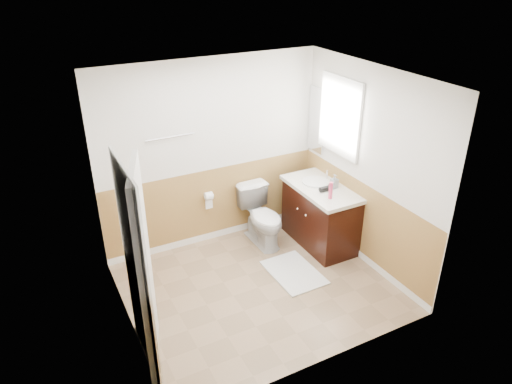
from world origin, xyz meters
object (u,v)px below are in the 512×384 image
bath_mat (294,272)px  vanity_cabinet (320,217)px  lotion_bottle (331,190)px  toilet (263,217)px  soap_dispenser (334,181)px

bath_mat → vanity_cabinet: (0.68, 0.46, 0.39)m
bath_mat → lotion_bottle: bearing=13.9°
vanity_cabinet → lotion_bottle: (-0.10, -0.32, 0.56)m
toilet → bath_mat: bearing=-90.8°
toilet → lotion_bottle: lotion_bottle is taller
toilet → lotion_bottle: 1.06m
vanity_cabinet → soap_dispenser: soap_dispenser is taller
toilet → vanity_cabinet: (0.68, -0.37, 0.01)m
toilet → soap_dispenser: size_ratio=4.20×
lotion_bottle → vanity_cabinet: bearing=72.4°
toilet → vanity_cabinet: size_ratio=0.71×
vanity_cabinet → soap_dispenser: bearing=-37.4°
vanity_cabinet → soap_dispenser: size_ratio=5.90×
bath_mat → vanity_cabinet: 0.91m
soap_dispenser → toilet: bearing=150.2°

